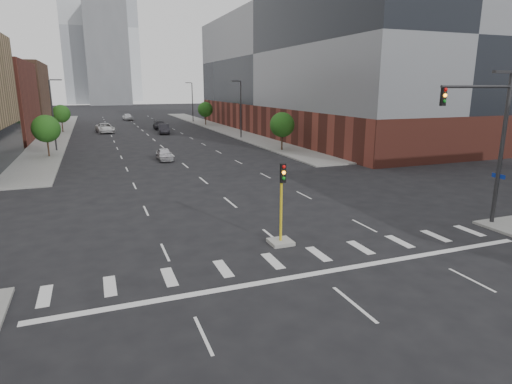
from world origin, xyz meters
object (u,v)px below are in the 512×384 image
car_mid_right (164,129)px  car_far_left (105,128)px  mast_arm_signal (493,132)px  car_deep_right (160,125)px  median_traffic_signal (281,227)px  car_distant (128,117)px  car_near_left (164,154)px

car_mid_right → car_far_left: size_ratio=0.84×
mast_arm_signal → car_deep_right: mast_arm_signal is taller
car_deep_right → mast_arm_signal: bearing=-79.7°
median_traffic_signal → car_distant: (-0.52, 91.96, -0.13)m
median_traffic_signal → car_mid_right: median_traffic_signal is taller
car_mid_right → car_distant: 34.63m
car_near_left → car_distant: 62.81m
car_deep_right → car_near_left: bearing=-95.2°
car_near_left → car_far_left: 34.44m
car_far_left → median_traffic_signal: bearing=-89.7°
car_near_left → mast_arm_signal: bearing=-64.8°
car_deep_right → median_traffic_signal: bearing=-90.5°
car_near_left → car_deep_right: bearing=82.7°
car_mid_right → car_deep_right: car_mid_right is taller
median_traffic_signal → car_near_left: (-1.50, 29.16, -0.29)m
median_traffic_signal → car_deep_right: size_ratio=0.79×
median_traffic_signal → car_deep_right: 65.98m
car_mid_right → car_far_left: car_far_left is taller
car_far_left → car_distant: 29.44m
mast_arm_signal → car_mid_right: bearing=99.3°
car_distant → car_far_left: bearing=-108.3°
car_near_left → car_deep_right: car_deep_right is taller
car_mid_right → car_distant: bearing=101.2°
median_traffic_signal → car_mid_right: bearing=87.1°
mast_arm_signal → car_mid_right: size_ratio=1.78×
median_traffic_signal → car_distant: size_ratio=0.89×
car_far_left → car_deep_right: bearing=8.9°
car_deep_right → car_distant: car_distant is taller
car_far_left → car_near_left: bearing=-87.0°
car_distant → median_traffic_signal: bearing=-95.7°
car_distant → car_near_left: bearing=-96.9°
car_deep_right → car_distant: (-4.00, 26.07, 0.03)m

